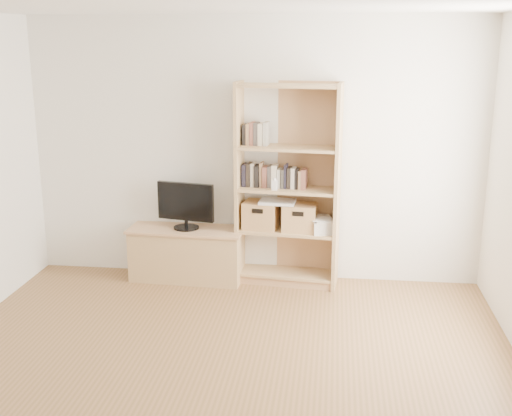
% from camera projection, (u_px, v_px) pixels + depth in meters
% --- Properties ---
extents(floor, '(4.50, 5.00, 0.01)m').
position_uv_depth(floor, '(207.00, 407.00, 4.28)').
color(floor, brown).
rests_on(floor, ground).
extents(back_wall, '(4.50, 0.02, 2.60)m').
position_uv_depth(back_wall, '(254.00, 151.00, 6.34)').
color(back_wall, white).
rests_on(back_wall, floor).
extents(tv_stand, '(1.13, 0.47, 0.51)m').
position_uv_depth(tv_stand, '(187.00, 255.00, 6.49)').
color(tv_stand, tan).
rests_on(tv_stand, floor).
extents(bookshelf, '(1.02, 0.45, 1.99)m').
position_uv_depth(bookshelf, '(288.00, 186.00, 6.21)').
color(bookshelf, tan).
rests_on(bookshelf, floor).
extents(television, '(0.59, 0.16, 0.46)m').
position_uv_depth(television, '(186.00, 206.00, 6.36)').
color(television, black).
rests_on(television, tv_stand).
extents(books_row_mid, '(0.88, 0.29, 0.23)m').
position_uv_depth(books_row_mid, '(288.00, 176.00, 6.21)').
color(books_row_mid, black).
rests_on(books_row_mid, bookshelf).
extents(books_row_upper, '(0.37, 0.16, 0.19)m').
position_uv_depth(books_row_upper, '(266.00, 135.00, 6.15)').
color(books_row_upper, black).
rests_on(books_row_upper, bookshelf).
extents(baby_monitor, '(0.05, 0.04, 0.10)m').
position_uv_depth(baby_monitor, '(275.00, 185.00, 6.12)').
color(baby_monitor, white).
rests_on(baby_monitor, bookshelf).
extents(basket_left, '(0.36, 0.31, 0.27)m').
position_uv_depth(basket_left, '(261.00, 215.00, 6.34)').
color(basket_left, '#AC8B4D').
rests_on(basket_left, bookshelf).
extents(basket_right, '(0.34, 0.29, 0.26)m').
position_uv_depth(basket_right, '(300.00, 217.00, 6.26)').
color(basket_right, '#AC8B4D').
rests_on(basket_right, bookshelf).
extents(laptop, '(0.36, 0.26, 0.03)m').
position_uv_depth(laptop, '(277.00, 202.00, 6.25)').
color(laptop, white).
rests_on(laptop, basket_left).
extents(magazine_stack, '(0.22, 0.29, 0.12)m').
position_uv_depth(magazine_stack, '(322.00, 226.00, 6.23)').
color(magazine_stack, beige).
rests_on(magazine_stack, bookshelf).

